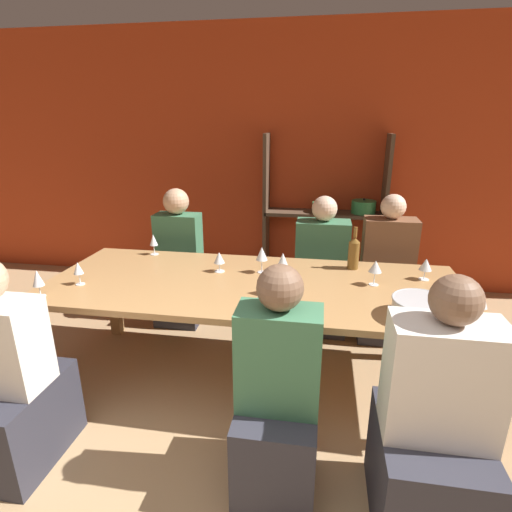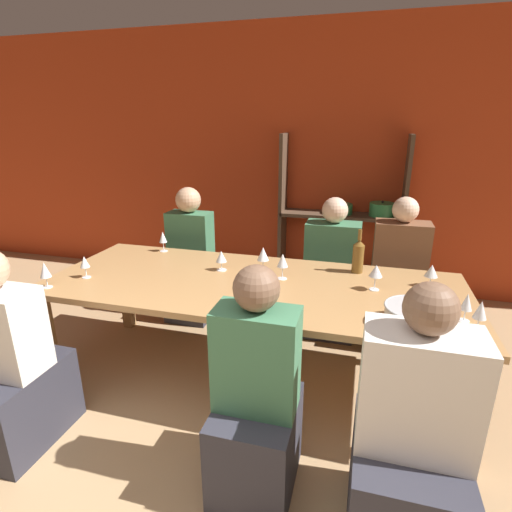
{
  "view_description": "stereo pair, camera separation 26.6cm",
  "coord_description": "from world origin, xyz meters",
  "px_view_note": "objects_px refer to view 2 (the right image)",
  "views": [
    {
      "loc": [
        0.55,
        -0.52,
        1.74
      ],
      "look_at": [
        0.13,
        1.97,
        0.9
      ],
      "focal_mm": 28.0,
      "sensor_mm": 36.0,
      "label": 1
    },
    {
      "loc": [
        0.81,
        -0.46,
        1.74
      ],
      "look_at": [
        0.13,
        1.97,
        0.9
      ],
      "focal_mm": 28.0,
      "sensor_mm": 36.0,
      "label": 2
    }
  ],
  "objects_px": {
    "mixing_bowl": "(414,316)",
    "wine_glass_red_f": "(481,311)",
    "wine_glass_white_a": "(249,298)",
    "wine_glass_red_b": "(85,263)",
    "wine_glass_white_c": "(45,271)",
    "wine_glass_empty_a": "(221,257)",
    "person_near_c": "(408,456)",
    "dining_table": "(252,292)",
    "shelf_unit": "(342,240)",
    "wine_glass_empty_b": "(432,271)",
    "person_far_a": "(192,270)",
    "person_near_a": "(256,412)",
    "wine_bottle_green": "(358,256)",
    "wine_glass_red_e": "(376,272)",
    "person_near_b": "(10,375)",
    "wine_glass_red_a": "(283,261)",
    "wine_glass_red_d": "(263,255)",
    "wine_glass_red_c": "(467,303)",
    "person_far_c": "(396,291)",
    "wine_glass_white_b": "(264,279)",
    "person_far_b": "(330,283)"
  },
  "relations": [
    {
      "from": "wine_glass_white_b",
      "to": "wine_glass_red_c",
      "type": "distance_m",
      "value": 1.11
    },
    {
      "from": "wine_glass_red_d",
      "to": "wine_glass_white_c",
      "type": "height_order",
      "value": "wine_glass_red_d"
    },
    {
      "from": "wine_glass_red_b",
      "to": "person_near_a",
      "type": "height_order",
      "value": "person_near_a"
    },
    {
      "from": "wine_glass_white_b",
      "to": "person_near_c",
      "type": "height_order",
      "value": "person_near_c"
    },
    {
      "from": "wine_glass_red_f",
      "to": "person_far_a",
      "type": "bearing_deg",
      "value": 151.26
    },
    {
      "from": "person_near_a",
      "to": "person_far_c",
      "type": "distance_m",
      "value": 1.82
    },
    {
      "from": "wine_glass_white_a",
      "to": "wine_glass_red_e",
      "type": "height_order",
      "value": "wine_glass_red_e"
    },
    {
      "from": "person_near_a",
      "to": "person_near_c",
      "type": "bearing_deg",
      "value": -7.45
    },
    {
      "from": "wine_glass_empty_b",
      "to": "wine_glass_white_c",
      "type": "height_order",
      "value": "wine_glass_white_c"
    },
    {
      "from": "shelf_unit",
      "to": "wine_bottle_green",
      "type": "height_order",
      "value": "shelf_unit"
    },
    {
      "from": "person_near_b",
      "to": "wine_glass_empty_a",
      "type": "bearing_deg",
      "value": 50.18
    },
    {
      "from": "person_near_a",
      "to": "wine_glass_red_c",
      "type": "bearing_deg",
      "value": 32.02
    },
    {
      "from": "wine_glass_empty_b",
      "to": "wine_glass_white_a",
      "type": "height_order",
      "value": "wine_glass_white_a"
    },
    {
      "from": "mixing_bowl",
      "to": "wine_glass_red_f",
      "type": "height_order",
      "value": "wine_glass_red_f"
    },
    {
      "from": "wine_bottle_green",
      "to": "person_far_a",
      "type": "bearing_deg",
      "value": 162.89
    },
    {
      "from": "mixing_bowl",
      "to": "wine_glass_white_c",
      "type": "distance_m",
      "value": 2.2
    },
    {
      "from": "dining_table",
      "to": "wine_glass_white_c",
      "type": "xyz_separation_m",
      "value": [
        -1.23,
        -0.43,
        0.18
      ]
    },
    {
      "from": "wine_glass_empty_b",
      "to": "person_near_c",
      "type": "height_order",
      "value": "person_near_c"
    },
    {
      "from": "wine_glass_red_a",
      "to": "wine_glass_white_b",
      "type": "xyz_separation_m",
      "value": [
        -0.06,
        -0.28,
        -0.02
      ]
    },
    {
      "from": "wine_glass_red_e",
      "to": "mixing_bowl",
      "type": "bearing_deg",
      "value": -66.21
    },
    {
      "from": "shelf_unit",
      "to": "wine_glass_red_b",
      "type": "height_order",
      "value": "shelf_unit"
    },
    {
      "from": "shelf_unit",
      "to": "person_far_a",
      "type": "xyz_separation_m",
      "value": [
        -1.29,
        -0.92,
        -0.13
      ]
    },
    {
      "from": "person_far_a",
      "to": "wine_glass_white_c",
      "type": "bearing_deg",
      "value": 71.75
    },
    {
      "from": "wine_glass_red_e",
      "to": "person_near_a",
      "type": "height_order",
      "value": "person_near_a"
    },
    {
      "from": "wine_glass_red_e",
      "to": "person_near_b",
      "type": "relative_size",
      "value": 0.14
    },
    {
      "from": "wine_glass_empty_a",
      "to": "person_near_c",
      "type": "height_order",
      "value": "person_near_c"
    },
    {
      "from": "person_near_a",
      "to": "wine_glass_empty_b",
      "type": "bearing_deg",
      "value": 51.06
    },
    {
      "from": "shelf_unit",
      "to": "wine_glass_empty_b",
      "type": "xyz_separation_m",
      "value": [
        0.64,
        -1.52,
        0.27
      ]
    },
    {
      "from": "wine_glass_empty_a",
      "to": "wine_glass_empty_b",
      "type": "relative_size",
      "value": 0.98
    },
    {
      "from": "wine_glass_empty_b",
      "to": "person_far_c",
      "type": "distance_m",
      "value": 0.75
    },
    {
      "from": "wine_glass_red_a",
      "to": "wine_glass_red_b",
      "type": "height_order",
      "value": "wine_glass_red_a"
    },
    {
      "from": "wine_glass_red_a",
      "to": "person_far_c",
      "type": "xyz_separation_m",
      "value": [
        0.8,
        0.73,
        -0.43
      ]
    },
    {
      "from": "dining_table",
      "to": "wine_glass_red_f",
      "type": "height_order",
      "value": "wine_glass_red_f"
    },
    {
      "from": "wine_glass_red_a",
      "to": "wine_glass_red_f",
      "type": "relative_size",
      "value": 1.09
    },
    {
      "from": "person_near_c",
      "to": "mixing_bowl",
      "type": "bearing_deg",
      "value": 86.75
    },
    {
      "from": "wine_glass_red_a",
      "to": "person_far_b",
      "type": "distance_m",
      "value": 0.96
    },
    {
      "from": "wine_bottle_green",
      "to": "person_far_c",
      "type": "height_order",
      "value": "person_far_c"
    },
    {
      "from": "person_near_c",
      "to": "person_far_a",
      "type": "bearing_deg",
      "value": 135.08
    },
    {
      "from": "wine_glass_red_d",
      "to": "person_near_c",
      "type": "bearing_deg",
      "value": -50.57
    },
    {
      "from": "wine_glass_white_a",
      "to": "wine_glass_red_b",
      "type": "xyz_separation_m",
      "value": [
        -1.23,
        0.26,
        -0.0
      ]
    },
    {
      "from": "wine_glass_empty_a",
      "to": "person_far_c",
      "type": "xyz_separation_m",
      "value": [
        1.25,
        0.69,
        -0.41
      ]
    },
    {
      "from": "wine_glass_empty_b",
      "to": "wine_glass_white_b",
      "type": "relative_size",
      "value": 1.0
    },
    {
      "from": "wine_bottle_green",
      "to": "person_near_c",
      "type": "xyz_separation_m",
      "value": [
        0.28,
        -1.29,
        -0.43
      ]
    },
    {
      "from": "wine_glass_empty_b",
      "to": "wine_glass_red_f",
      "type": "relative_size",
      "value": 0.91
    },
    {
      "from": "wine_glass_red_a",
      "to": "wine_glass_white_b",
      "type": "relative_size",
      "value": 1.2
    },
    {
      "from": "mixing_bowl",
      "to": "person_far_a",
      "type": "distance_m",
      "value": 2.17
    },
    {
      "from": "wine_bottle_green",
      "to": "wine_glass_red_a",
      "type": "relative_size",
      "value": 1.74
    },
    {
      "from": "shelf_unit",
      "to": "person_near_c",
      "type": "distance_m",
      "value": 2.71
    },
    {
      "from": "shelf_unit",
      "to": "wine_glass_red_f",
      "type": "relative_size",
      "value": 10.07
    },
    {
      "from": "shelf_unit",
      "to": "wine_bottle_green",
      "type": "xyz_separation_m",
      "value": [
        0.18,
        -1.38,
        0.29
      ]
    }
  ]
}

